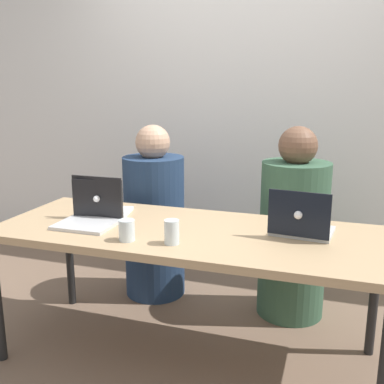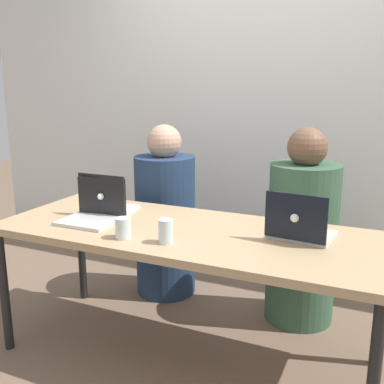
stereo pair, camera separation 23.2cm
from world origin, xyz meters
name	(u,v)px [view 1 (the left image)]	position (x,y,z in m)	size (l,w,h in m)	color
ground_plane	(188,356)	(0.00, 0.00, 0.00)	(12.00, 12.00, 0.00)	brown
back_wall	(245,121)	(0.00, 1.41, 1.17)	(5.18, 0.10, 2.35)	silver
desk	(187,240)	(0.00, 0.00, 0.67)	(1.99, 0.78, 0.73)	tan
person_on_left	(154,221)	(-0.47, 0.68, 0.53)	(0.50, 0.50, 1.19)	navy
person_on_right	(293,234)	(0.47, 0.68, 0.54)	(0.53, 0.53, 1.21)	#365941
laptop_front_left	(90,214)	(-0.52, -0.07, 0.78)	(0.30, 0.28, 0.24)	silver
laptop_back_left	(103,207)	(-0.54, 0.09, 0.78)	(0.32, 0.28, 0.22)	silver
laptop_back_right	(301,225)	(0.56, 0.09, 0.78)	(0.32, 0.29, 0.24)	silver
water_glass_left	(127,232)	(-0.22, -0.25, 0.77)	(0.08, 0.08, 0.10)	silver
water_glass_center	(171,233)	(0.00, -0.22, 0.78)	(0.07, 0.07, 0.11)	silver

